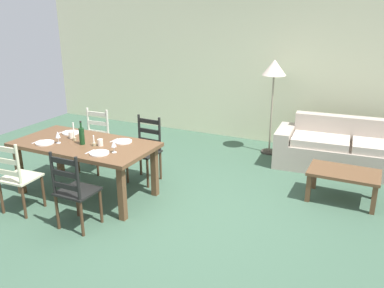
{
  "coord_description": "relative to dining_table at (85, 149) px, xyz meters",
  "views": [
    {
      "loc": [
        2.1,
        -4.04,
        2.48
      ],
      "look_at": [
        -0.1,
        0.49,
        0.75
      ],
      "focal_mm": 37.74,
      "sensor_mm": 36.0,
      "label": 1
    }
  ],
  "objects": [
    {
      "name": "ground_plane",
      "position": [
        1.41,
        0.09,
        -0.67
      ],
      "size": [
        9.6,
        9.6,
        0.02
      ],
      "primitive_type": "cube",
      "color": "#395743"
    },
    {
      "name": "wall_far",
      "position": [
        1.41,
        3.39,
        0.69
      ],
      "size": [
        9.6,
        0.16,
        2.7
      ],
      "primitive_type": "cube",
      "color": "beige",
      "rests_on": "ground_plane"
    },
    {
      "name": "dining_table",
      "position": [
        0.0,
        0.0,
        0.0
      ],
      "size": [
        1.9,
        0.96,
        0.75
      ],
      "color": "brown",
      "rests_on": "ground_plane"
    },
    {
      "name": "dining_chair_near_left",
      "position": [
        -0.43,
        -0.78,
        -0.19
      ],
      "size": [
        0.45,
        0.43,
        0.96
      ],
      "color": "beige",
      "rests_on": "ground_plane"
    },
    {
      "name": "dining_chair_near_right",
      "position": [
        0.48,
        -0.77,
        -0.19
      ],
      "size": [
        0.42,
        0.4,
        0.96
      ],
      "color": "black",
      "rests_on": "ground_plane"
    },
    {
      "name": "dining_chair_far_left",
      "position": [
        -0.48,
        0.78,
        -0.19
      ],
      "size": [
        0.45,
        0.43,
        0.96
      ],
      "color": "beige",
      "rests_on": "ground_plane"
    },
    {
      "name": "dining_chair_far_right",
      "position": [
        0.46,
        0.77,
        -0.19
      ],
      "size": [
        0.44,
        0.42,
        0.96
      ],
      "color": "black",
      "rests_on": "ground_plane"
    },
    {
      "name": "dinner_plate_near_left",
      "position": [
        -0.45,
        -0.25,
        0.1
      ],
      "size": [
        0.24,
        0.24,
        0.02
      ],
      "primitive_type": "cylinder",
      "color": "white",
      "rests_on": "dining_table"
    },
    {
      "name": "fork_near_left",
      "position": [
        -0.6,
        -0.25,
        0.09
      ],
      "size": [
        0.02,
        0.17,
        0.01
      ],
      "primitive_type": "cube",
      "rotation": [
        0.0,
        0.0,
        0.03
      ],
      "color": "silver",
      "rests_on": "dining_table"
    },
    {
      "name": "dinner_plate_near_right",
      "position": [
        0.45,
        -0.25,
        0.1
      ],
      "size": [
        0.24,
        0.24,
        0.02
      ],
      "primitive_type": "cylinder",
      "color": "white",
      "rests_on": "dining_table"
    },
    {
      "name": "fork_near_right",
      "position": [
        0.3,
        -0.25,
        0.09
      ],
      "size": [
        0.02,
        0.17,
        0.01
      ],
      "primitive_type": "cube",
      "rotation": [
        0.0,
        0.0,
        -0.02
      ],
      "color": "silver",
      "rests_on": "dining_table"
    },
    {
      "name": "dinner_plate_far_left",
      "position": [
        -0.45,
        0.25,
        0.1
      ],
      "size": [
        0.24,
        0.24,
        0.02
      ],
      "primitive_type": "cylinder",
      "color": "white",
      "rests_on": "dining_table"
    },
    {
      "name": "fork_far_left",
      "position": [
        -0.6,
        0.25,
        0.09
      ],
      "size": [
        0.03,
        0.17,
        0.01
      ],
      "primitive_type": "cube",
      "rotation": [
        0.0,
        0.0,
        -0.05
      ],
      "color": "silver",
      "rests_on": "dining_table"
    },
    {
      "name": "dinner_plate_far_right",
      "position": [
        0.45,
        0.25,
        0.1
      ],
      "size": [
        0.24,
        0.24,
        0.02
      ],
      "primitive_type": "cylinder",
      "color": "white",
      "rests_on": "dining_table"
    },
    {
      "name": "fork_far_right",
      "position": [
        0.3,
        0.25,
        0.09
      ],
      "size": [
        0.02,
        0.17,
        0.01
      ],
      "primitive_type": "cube",
      "rotation": [
        0.0,
        0.0,
        -0.01
      ],
      "color": "silver",
      "rests_on": "dining_table"
    },
    {
      "name": "wine_bottle",
      "position": [
        0.02,
        -0.05,
        0.2
      ],
      "size": [
        0.07,
        0.07,
        0.32
      ],
      "color": "#143819",
      "rests_on": "dining_table"
    },
    {
      "name": "wine_glass_near_left",
      "position": [
        -0.3,
        -0.16,
        0.2
      ],
      "size": [
        0.06,
        0.06,
        0.16
      ],
      "color": "white",
      "rests_on": "dining_table"
    },
    {
      "name": "wine_glass_near_right",
      "position": [
        0.59,
        -0.13,
        0.2
      ],
      "size": [
        0.06,
        0.06,
        0.16
      ],
      "color": "white",
      "rests_on": "dining_table"
    },
    {
      "name": "coffee_cup_primary",
      "position": [
        0.27,
        -0.0,
        0.13
      ],
      "size": [
        0.07,
        0.07,
        0.09
      ],
      "primitive_type": "cylinder",
      "color": "beige",
      "rests_on": "dining_table"
    },
    {
      "name": "coffee_cup_secondary",
      "position": [
        -0.3,
        0.08,
        0.13
      ],
      "size": [
        0.07,
        0.07,
        0.09
      ],
      "primitive_type": "cylinder",
      "color": "beige",
      "rests_on": "dining_table"
    },
    {
      "name": "candle_tall",
      "position": [
        -0.18,
        0.02,
        0.16
      ],
      "size": [
        0.05,
        0.05,
        0.25
      ],
      "color": "#998C66",
      "rests_on": "dining_table"
    },
    {
      "name": "candle_short",
      "position": [
        0.2,
        -0.04,
        0.12
      ],
      "size": [
        0.05,
        0.05,
        0.14
      ],
      "color": "#998C66",
      "rests_on": "dining_table"
    },
    {
      "name": "couch",
      "position": [
        3.15,
        2.55,
        -0.37
      ],
      "size": [
        2.33,
        0.97,
        0.8
      ],
      "color": "#AD9F90",
      "rests_on": "ground_plane"
    },
    {
      "name": "coffee_table",
      "position": [
        3.18,
        1.33,
        -0.31
      ],
      "size": [
        0.9,
        0.56,
        0.42
      ],
      "color": "brown",
      "rests_on": "ground_plane"
    },
    {
      "name": "standing_lamp",
      "position": [
        1.8,
        2.73,
        0.75
      ],
      "size": [
        0.4,
        0.4,
        1.64
      ],
      "color": "#332D28",
      "rests_on": "ground_plane"
    }
  ]
}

